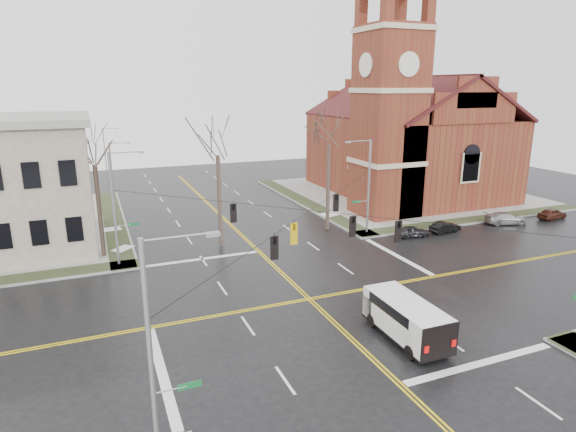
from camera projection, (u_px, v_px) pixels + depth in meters
name	position (u px, v px, depth m)	size (l,w,h in m)	color
ground	(309.00, 299.00, 32.55)	(120.00, 120.00, 0.00)	black
sidewalks	(309.00, 298.00, 32.53)	(80.00, 80.00, 0.17)	gray
road_markings	(309.00, 299.00, 32.55)	(100.00, 100.00, 0.01)	gold
church	(404.00, 130.00, 61.56)	(24.28, 27.48, 27.50)	maroon
signal_pole_ne	(367.00, 184.00, 45.68)	(2.75, 0.22, 9.00)	gray
signal_pole_nw	(116.00, 206.00, 37.37)	(2.75, 0.22, 9.00)	gray
signal_pole_sw	(155.00, 352.00, 16.84)	(2.75, 0.22, 9.00)	gray
span_wires	(310.00, 210.00, 30.93)	(23.02, 23.02, 0.03)	black
traffic_signals	(315.00, 224.00, 30.53)	(8.21, 8.26, 1.30)	black
streetlight_north_a	(114.00, 176.00, 52.47)	(2.30, 0.20, 8.00)	gray
streetlight_north_b	(106.00, 153.00, 70.32)	(2.30, 0.20, 8.00)	gray
cargo_van	(404.00, 315.00, 27.36)	(2.37, 5.95, 2.24)	white
parked_car_a	(413.00, 231.00, 45.81)	(1.28, 3.19, 1.09)	black
parked_car_b	(445.00, 227.00, 47.20)	(1.16, 3.32, 1.09)	black
parked_car_c	(506.00, 218.00, 50.09)	(1.73, 4.26, 1.24)	gray
parked_car_d	(552.00, 214.00, 51.96)	(1.43, 3.56, 1.21)	#451E13
tree_nw_far	(94.00, 159.00, 38.37)	(4.00, 4.00, 11.53)	#3B2E26
tree_nw_near	(218.00, 149.00, 41.21)	(4.00, 4.00, 12.04)	#3B2E26
tree_ne	(329.00, 139.00, 45.79)	(4.00, 4.00, 12.50)	#3B2E26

